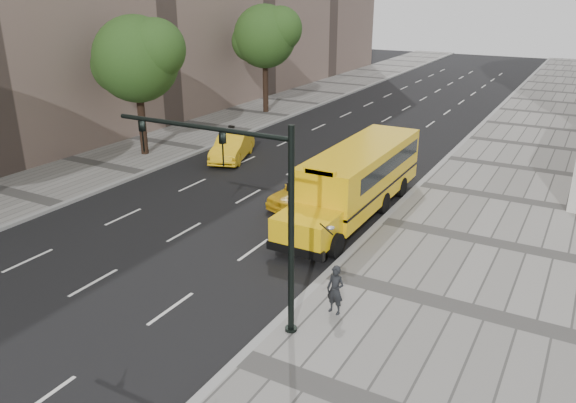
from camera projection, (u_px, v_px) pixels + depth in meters
The scene contains 12 objects.
ground at pixel (265, 200), 27.46m from camera, with size 140.00×140.00×0.00m, color black.
sidewalk_museum at pixel (527, 251), 21.96m from camera, with size 12.00×140.00×0.15m, color gray.
sidewalk_far at pixel (103, 166), 32.44m from camera, with size 6.00×140.00×0.15m, color gray.
curb_museum at pixel (382, 222), 24.70m from camera, with size 0.30×140.00×0.15m, color gray.
curb_far at pixel (142, 174), 31.07m from camera, with size 0.30×140.00×0.15m, color gray.
tree_b at pixel (137, 58), 32.51m from camera, with size 5.62×5.00×8.33m.
tree_c at pixel (266, 36), 44.12m from camera, with size 5.53×4.92×8.58m.
school_bus at pixel (359, 175), 25.46m from camera, with size 2.96×11.56×3.19m.
taxi_near at pixel (305, 190), 26.59m from camera, with size 1.71×4.24×1.45m, color yellow.
taxi_far at pixel (232, 147), 33.67m from camera, with size 1.65×4.72×1.55m, color yellow.
pedestrian at pixel (335, 290), 17.39m from camera, with size 0.59×0.39×1.61m, color black.
traffic_signal at pixel (248, 199), 15.99m from camera, with size 6.18×0.36×6.40m.
Camera 1 is at (13.49, -21.88, 9.73)m, focal length 35.00 mm.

